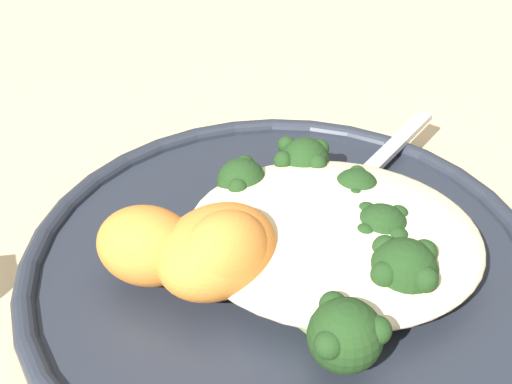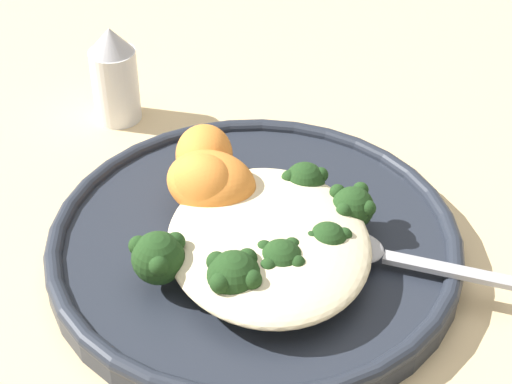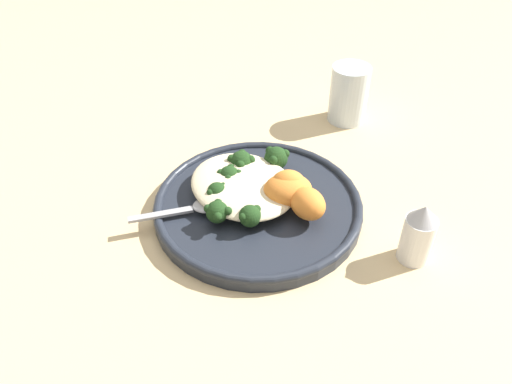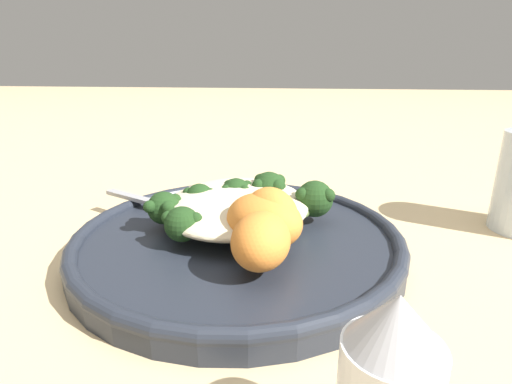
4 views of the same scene
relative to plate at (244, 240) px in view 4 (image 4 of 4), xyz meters
name	(u,v)px [view 4 (image 4 of 4)]	position (x,y,z in m)	size (l,w,h in m)	color
ground_plane	(237,256)	(0.01, 0.00, -0.01)	(4.00, 4.00, 0.00)	#D6B784
plate	(244,240)	(0.00, 0.00, 0.00)	(0.27, 0.27, 0.02)	#232833
quinoa_mound	(236,205)	(-0.02, -0.01, 0.02)	(0.15, 0.13, 0.02)	beige
broccoli_stalk_0	(304,204)	(-0.02, 0.05, 0.02)	(0.08, 0.08, 0.03)	#8EB25B
broccoli_stalk_1	(267,194)	(-0.05, 0.02, 0.03)	(0.10, 0.03, 0.03)	#8EB25B
broccoli_stalk_2	(240,200)	(-0.04, -0.01, 0.02)	(0.10, 0.06, 0.03)	#8EB25B
broccoli_stalk_3	(212,205)	(-0.02, -0.03, 0.02)	(0.07, 0.09, 0.03)	#8EB25B
broccoli_stalk_4	(185,213)	(0.00, -0.05, 0.02)	(0.04, 0.10, 0.03)	#8EB25B
broccoli_stalk_5	(213,225)	(0.02, -0.02, 0.02)	(0.05, 0.10, 0.03)	#8EB25B
sweet_potato_chunk_0	(264,220)	(0.03, 0.02, 0.03)	(0.06, 0.05, 0.04)	orange
sweet_potato_chunk_1	(271,216)	(0.02, 0.02, 0.03)	(0.05, 0.04, 0.04)	orange
sweet_potato_chunk_2	(261,241)	(0.06, 0.02, 0.03)	(0.05, 0.04, 0.04)	orange
spoon	(173,206)	(-0.03, -0.07, 0.01)	(0.07, 0.12, 0.01)	#A3A3A8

